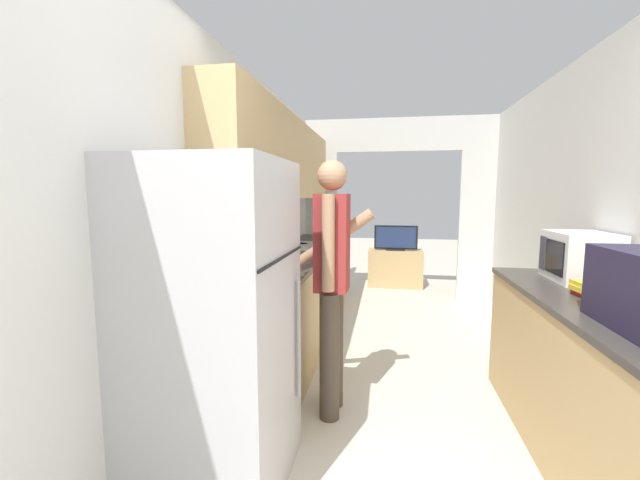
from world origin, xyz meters
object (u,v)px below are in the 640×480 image
Objects in this scene: tv_cabinet at (395,268)px; television at (396,238)px; microwave at (579,257)px; range_oven at (308,285)px; person at (332,280)px; knife at (315,238)px; book_stack at (603,291)px; refrigerator at (216,327)px.

television reaches higher than tv_cabinet.
tv_cabinet is at bearing 107.31° from microwave.
microwave reaches higher than television.
range_oven is 1.84m from person.
knife is at bearing 135.08° from microwave.
range_oven is 3.46× the size of book_stack.
knife is at bearing 93.47° from range_oven.
range_oven is 2.98× the size of knife.
range_oven is 1.56× the size of television.
book_stack is at bearing -99.71° from microwave.
television is at bearing 56.06° from knife.
knife is at bearing 14.56° from person.
television reaches higher than knife.
person reaches higher than tv_cabinet.
range_oven is (-0.03, 2.45, -0.36)m from refrigerator.
book_stack reaches higher than knife.
microwave is at bearing -78.68° from person.
range_oven reaches higher than knife.
range_oven is at bearing 136.45° from book_stack.
person is 2.46m from knife.
microwave is 3.64m from television.
person reaches higher than refrigerator.
refrigerator is 2.30m from microwave.
book_stack is at bearing -75.72° from tv_cabinet.
knife reaches higher than tv_cabinet.
refrigerator is 4.65× the size of knife.
television is (-1.01, 3.93, -0.17)m from book_stack.
microwave is 3.75m from tv_cabinet.
range_oven is 2.28m from television.
tv_cabinet is 0.49m from television.
range_oven is 0.62× the size of person.
knife is (-0.55, 2.39, 0.00)m from person.
book_stack reaches higher than tv_cabinet.
knife is at bearing 91.38° from refrigerator.
book_stack is (1.97, 0.54, 0.13)m from refrigerator.
microwave reaches higher than tv_cabinet.
tv_cabinet is at bearing 90.00° from television.
range_oven is 2.81m from book_stack.
knife is (-0.08, 3.13, 0.09)m from refrigerator.
range_oven reaches higher than television.
range_oven is at bearing 18.18° from person.
knife is (-1.04, -1.38, 0.61)m from tv_cabinet.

